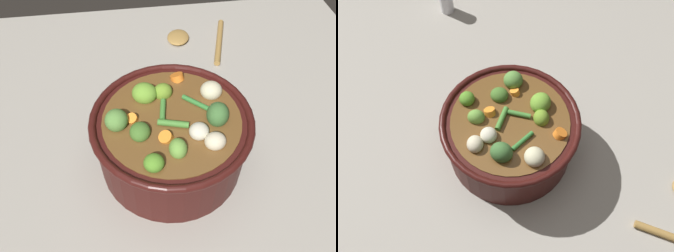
{
  "view_description": "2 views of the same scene",
  "coord_description": "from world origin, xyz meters",
  "views": [
    {
      "loc": [
        0.06,
        0.36,
        0.53
      ],
      "look_at": [
        0.01,
        -0.01,
        0.09
      ],
      "focal_mm": 35.17,
      "sensor_mm": 36.0,
      "label": 1
    },
    {
      "loc": [
        -0.36,
        -0.02,
        0.71
      ],
      "look_at": [
        -0.01,
        0.01,
        0.11
      ],
      "focal_mm": 38.12,
      "sensor_mm": 36.0,
      "label": 2
    }
  ],
  "objects": [
    {
      "name": "ground_plane",
      "position": [
        0.0,
        0.0,
        0.0
      ],
      "size": [
        1.1,
        1.1,
        0.0
      ],
      "primitive_type": "plane",
      "color": "#9E998E"
    },
    {
      "name": "cooking_pot",
      "position": [
        -0.0,
        -0.0,
        0.07
      ],
      "size": [
        0.28,
        0.28,
        0.15
      ],
      "color": "#38110F",
      "rests_on": "ground_plane"
    }
  ]
}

